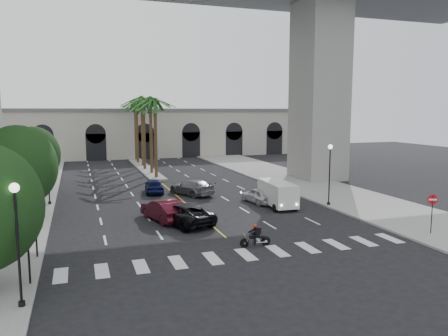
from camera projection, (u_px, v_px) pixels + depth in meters
ground at (237, 247)px, 26.48m from camera, size 140.00×140.00×0.00m
sidewalk_left at (2, 210)px, 35.80m from camera, size 8.00×100.00×0.15m
sidewalk_right at (322, 189)px, 45.32m from camera, size 8.00×100.00×0.15m
median at (144, 168)px, 62.15m from camera, size 2.00×24.00×0.20m
pier_building at (130, 133)px, 77.57m from camera, size 71.00×10.50×8.50m
bridge at (195, 11)px, 45.78m from camera, size 75.00×13.00×26.00m
palm_a at (155, 103)px, 51.57m from camera, size 3.20×3.20×10.30m
palm_b at (150, 101)px, 55.33m from camera, size 3.20×3.20×10.60m
palm_c at (143, 105)px, 59.05m from camera, size 3.20×3.20×10.10m
palm_d at (142, 100)px, 62.82m from camera, size 3.20×3.20×10.90m
palm_e at (136, 104)px, 66.56m from camera, size 3.20×3.20×10.40m
palm_f at (135, 102)px, 70.37m from camera, size 3.20×3.20×10.70m
street_tree_mid at (18, 167)px, 31.19m from camera, size 5.44×5.44×7.21m
street_tree_far at (34, 155)px, 42.50m from camera, size 5.04×5.04×6.68m
lamp_post_left_near at (17, 234)px, 17.74m from camera, size 0.40×0.40×5.35m
lamp_post_left_far at (48, 169)px, 37.46m from camera, size 0.40×0.40×5.35m
lamp_post_right at (330, 169)px, 37.19m from camera, size 0.40×0.40×5.35m
traffic_signal_near at (27, 235)px, 20.22m from camera, size 0.25×0.18×3.65m
traffic_signal_far at (35, 215)px, 23.97m from camera, size 0.25×0.18×3.65m
motorcycle_rider at (256, 236)px, 26.46m from camera, size 1.95×0.53×1.40m
car_a at (259, 195)px, 38.87m from camera, size 2.25×4.31×1.40m
car_b at (164, 210)px, 32.71m from camera, size 2.93×5.22×1.63m
car_c at (183, 214)px, 31.65m from camera, size 4.27×6.10×1.55m
car_d at (192, 187)px, 42.61m from camera, size 4.14×5.70×1.53m
car_e at (154, 186)px, 43.59m from camera, size 2.25×4.52×1.48m
cargo_van at (278, 193)px, 37.27m from camera, size 2.32×5.18×2.16m
pedestrian_b at (10, 237)px, 25.27m from camera, size 0.96×0.87×1.59m
do_not_enter_sign at (432, 206)px, 28.61m from camera, size 0.64×0.30×2.77m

